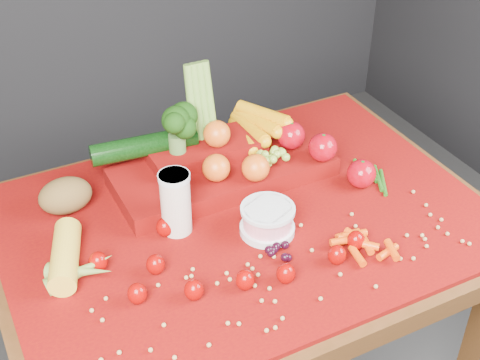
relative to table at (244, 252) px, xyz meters
name	(u,v)px	position (x,y,z in m)	size (l,w,h in m)	color
table	(244,252)	(0.00, 0.00, 0.00)	(1.10, 0.80, 0.75)	#35200C
red_cloth	(244,219)	(0.00, 0.00, 0.10)	(1.05, 0.75, 0.01)	#6B0903
milk_glass	(176,201)	(-0.15, 0.03, 0.19)	(0.07, 0.07, 0.15)	beige
yogurt_bowl	(268,219)	(0.02, -0.07, 0.14)	(0.12, 0.12, 0.07)	silver
strawberry_scatter	(220,263)	(-0.12, -0.14, 0.13)	(0.54, 0.28, 0.05)	#930805
dark_grape_cluster	(280,253)	(0.00, -0.15, 0.12)	(0.06, 0.05, 0.03)	black
soybean_scatter	(289,270)	(0.00, -0.20, 0.11)	(0.84, 0.24, 0.01)	#B0894C
corn_ear	(76,267)	(-0.38, -0.01, 0.13)	(0.23, 0.26, 0.06)	gold
potato	(65,196)	(-0.35, 0.20, 0.15)	(0.12, 0.09, 0.08)	brown
baby_carrot_pile	(366,242)	(0.18, -0.21, 0.12)	(0.17, 0.17, 0.03)	#D64007
green_bean_pile	(373,177)	(0.35, -0.01, 0.11)	(0.14, 0.12, 0.01)	#1E5513
produce_mound	(226,156)	(0.03, 0.16, 0.16)	(0.60, 0.35, 0.27)	#6B0903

